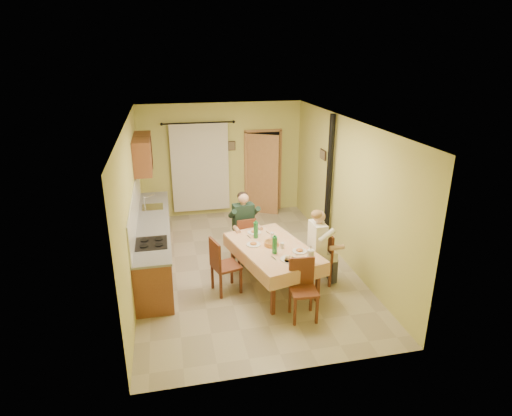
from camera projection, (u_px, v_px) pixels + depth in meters
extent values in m
cube|color=tan|center=(245.00, 266.00, 8.38)|extent=(4.00, 6.00, 0.01)
cube|color=#CFCC6A|center=(222.00, 160.00, 10.65)|extent=(4.00, 0.04, 2.80)
cube|color=#CFCC6A|center=(290.00, 278.00, 5.15)|extent=(4.00, 0.04, 2.80)
cube|color=#CFCC6A|center=(132.00, 206.00, 7.50)|extent=(0.04, 6.00, 2.80)
cube|color=#CFCC6A|center=(345.00, 191.00, 8.29)|extent=(0.04, 6.00, 2.80)
cube|color=white|center=(243.00, 122.00, 7.41)|extent=(4.00, 6.00, 0.04)
cube|color=brown|center=(154.00, 244.00, 8.26)|extent=(0.60, 3.60, 0.88)
cube|color=gray|center=(152.00, 222.00, 8.10)|extent=(0.64, 3.64, 0.04)
cube|color=white|center=(135.00, 207.00, 7.93)|extent=(0.02, 3.60, 0.66)
cube|color=silver|center=(153.00, 207.00, 8.83)|extent=(0.42, 0.42, 0.03)
cube|color=black|center=(151.00, 243.00, 7.18)|extent=(0.52, 0.56, 0.02)
cube|color=black|center=(171.00, 267.00, 7.40)|extent=(0.01, 0.55, 0.55)
cube|color=brown|center=(143.00, 153.00, 8.90)|extent=(0.35, 1.40, 0.70)
cylinder|color=black|center=(198.00, 123.00, 10.10)|extent=(1.70, 0.04, 0.04)
cube|color=silver|center=(200.00, 168.00, 10.50)|extent=(1.40, 0.06, 2.20)
cube|color=black|center=(263.00, 172.00, 10.97)|extent=(0.84, 0.03, 2.06)
cube|color=#B2794A|center=(246.00, 173.00, 10.87)|extent=(0.06, 0.06, 2.12)
cube|color=#B2794A|center=(280.00, 171.00, 11.04)|extent=(0.06, 0.06, 2.12)
cube|color=#B2794A|center=(263.00, 131.00, 10.59)|extent=(0.96, 0.06, 0.06)
cube|color=#B2794A|center=(263.00, 175.00, 10.76)|extent=(0.73, 0.44, 2.04)
cube|color=tan|center=(273.00, 248.00, 7.44)|extent=(1.53, 2.07, 0.04)
cube|color=tan|center=(301.00, 277.00, 6.70)|extent=(1.08, 0.28, 0.22)
cube|color=tan|center=(250.00, 234.00, 8.26)|extent=(1.08, 0.28, 0.22)
cube|color=tan|center=(244.00, 260.00, 7.25)|extent=(0.47, 1.80, 0.22)
cube|color=tan|center=(300.00, 247.00, 7.71)|extent=(0.47, 1.80, 0.22)
cylinder|color=white|center=(254.00, 232.00, 7.99)|extent=(0.25, 0.25, 0.02)
ellipsoid|color=#CC7233|center=(254.00, 231.00, 7.98)|extent=(0.12, 0.12, 0.05)
cylinder|color=white|center=(292.00, 261.00, 6.91)|extent=(0.25, 0.25, 0.02)
ellipsoid|color=#CC7233|center=(292.00, 260.00, 6.91)|extent=(0.12, 0.12, 0.05)
cylinder|color=white|center=(300.00, 251.00, 7.24)|extent=(0.25, 0.25, 0.02)
ellipsoid|color=#CC7233|center=(300.00, 250.00, 7.24)|extent=(0.12, 0.12, 0.05)
cylinder|color=white|center=(253.00, 245.00, 7.49)|extent=(0.25, 0.25, 0.02)
ellipsoid|color=#CC7233|center=(253.00, 243.00, 7.49)|extent=(0.12, 0.12, 0.05)
cylinder|color=#D18538|center=(271.00, 243.00, 7.46)|extent=(0.26, 0.26, 0.08)
cylinder|color=white|center=(289.00, 259.00, 6.97)|extent=(0.28, 0.28, 0.02)
cube|color=tan|center=(287.00, 259.00, 6.93)|extent=(0.07, 0.06, 0.03)
cube|color=tan|center=(287.00, 257.00, 6.99)|extent=(0.07, 0.07, 0.03)
cube|color=tan|center=(289.00, 258.00, 6.97)|extent=(0.05, 0.07, 0.03)
cube|color=tan|center=(292.00, 259.00, 6.92)|extent=(0.04, 0.06, 0.03)
cube|color=tan|center=(290.00, 258.00, 6.95)|extent=(0.05, 0.07, 0.03)
cube|color=tan|center=(287.00, 259.00, 6.93)|extent=(0.07, 0.07, 0.03)
cube|color=tan|center=(291.00, 257.00, 7.01)|extent=(0.05, 0.07, 0.03)
cylinder|color=silver|center=(282.00, 246.00, 7.36)|extent=(0.07, 0.07, 0.10)
cylinder|color=silver|center=(272.00, 235.00, 7.77)|extent=(0.07, 0.07, 0.10)
cylinder|color=white|center=(310.00, 256.00, 6.82)|extent=(0.11, 0.11, 0.22)
cylinder|color=silver|center=(311.00, 255.00, 6.81)|extent=(0.02, 0.02, 0.30)
cube|color=#5D2B19|center=(244.00, 238.00, 8.45)|extent=(0.43, 0.43, 0.04)
cube|color=#5D2B19|center=(247.00, 230.00, 8.22)|extent=(0.38, 0.09, 0.43)
cube|color=#5D2B19|center=(304.00, 291.00, 6.59)|extent=(0.43, 0.43, 0.04)
cube|color=#5D2B19|center=(301.00, 271.00, 6.67)|extent=(0.41, 0.07, 0.46)
cube|color=#5D2B19|center=(318.00, 259.00, 7.59)|extent=(0.41, 0.41, 0.04)
cube|color=#5D2B19|center=(328.00, 245.00, 7.55)|extent=(0.05, 0.40, 0.46)
cube|color=#5D2B19|center=(226.00, 266.00, 7.35)|extent=(0.54, 0.54, 0.04)
cube|color=#5D2B19|center=(215.00, 255.00, 7.17)|extent=(0.16, 0.43, 0.50)
cube|color=#192D23|center=(246.00, 236.00, 8.34)|extent=(0.41, 0.44, 0.16)
cube|color=#192D23|center=(243.00, 217.00, 8.33)|extent=(0.43, 0.27, 0.54)
sphere|color=tan|center=(243.00, 198.00, 8.19)|extent=(0.21, 0.21, 0.21)
ellipsoid|color=black|center=(243.00, 196.00, 8.21)|extent=(0.21, 0.21, 0.16)
cube|color=white|center=(323.00, 255.00, 7.59)|extent=(0.41, 0.37, 0.16)
cube|color=white|center=(318.00, 237.00, 7.44)|extent=(0.23, 0.41, 0.54)
sphere|color=tan|center=(319.00, 216.00, 7.30)|extent=(0.21, 0.21, 0.21)
ellipsoid|color=olive|center=(317.00, 215.00, 7.28)|extent=(0.21, 0.21, 0.16)
cylinder|color=black|center=(329.00, 183.00, 8.82)|extent=(0.12, 0.12, 2.80)
cylinder|color=black|center=(325.00, 238.00, 9.26)|extent=(0.24, 0.24, 0.30)
cube|color=black|center=(232.00, 146.00, 10.55)|extent=(0.19, 0.03, 0.23)
cube|color=brown|center=(323.00, 155.00, 9.23)|extent=(0.03, 0.31, 0.21)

